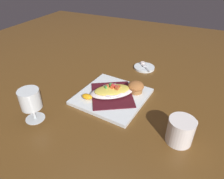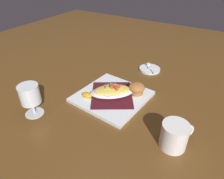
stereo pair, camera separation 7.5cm
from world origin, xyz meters
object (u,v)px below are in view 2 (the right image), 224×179
at_px(square_plate, 112,96).
at_px(spoon, 150,68).
at_px(stemmed_glass, 30,96).
at_px(creamer_cup_0, 148,65).
at_px(creamer_saucer, 150,69).
at_px(coffee_mug, 174,137).
at_px(orange_garnish, 87,95).
at_px(gratin_dish, 112,91).
at_px(muffin, 137,88).

xyz_separation_m(square_plate, spoon, (0.04, 0.33, 0.01)).
bearing_deg(stemmed_glass, creamer_cup_0, 68.82).
xyz_separation_m(creamer_saucer, spoon, (0.00, -0.00, 0.01)).
height_order(square_plate, coffee_mug, coffee_mug).
bearing_deg(orange_garnish, coffee_mug, -8.02).
height_order(stemmed_glass, creamer_cup_0, stemmed_glass).
xyz_separation_m(gratin_dish, spoon, (0.04, 0.33, -0.02)).
bearing_deg(coffee_mug, creamer_cup_0, 121.25).
xyz_separation_m(coffee_mug, creamer_cup_0, (-0.29, 0.48, -0.02)).
distance_m(gratin_dish, muffin, 0.11).
bearing_deg(stemmed_glass, spoon, 66.47).
height_order(creamer_saucer, creamer_cup_0, creamer_cup_0).
xyz_separation_m(muffin, coffee_mug, (0.23, -0.20, 0.00)).
height_order(square_plate, gratin_dish, gratin_dish).
bearing_deg(spoon, creamer_cup_0, 131.08).
bearing_deg(gratin_dish, coffee_mug, -21.70).
xyz_separation_m(muffin, spoon, (-0.04, 0.26, -0.02)).
height_order(orange_garnish, spoon, orange_garnish).
relative_size(orange_garnish, stemmed_glass, 0.48).
height_order(gratin_dish, stemmed_glass, stemmed_glass).
bearing_deg(spoon, square_plate, -97.62).
bearing_deg(creamer_cup_0, creamer_saucer, -48.92).
xyz_separation_m(square_plate, muffin, (0.09, 0.07, 0.03)).
bearing_deg(square_plate, muffin, 39.79).
height_order(coffee_mug, creamer_cup_0, coffee_mug).
relative_size(coffee_mug, creamer_cup_0, 4.56).
bearing_deg(muffin, creamer_cup_0, 102.09).
bearing_deg(creamer_saucer, spoon, -48.92).
relative_size(square_plate, gratin_dish, 1.35).
xyz_separation_m(muffin, creamer_cup_0, (-0.06, 0.29, -0.02)).
height_order(gratin_dish, muffin, same).
relative_size(muffin, coffee_mug, 0.67).
bearing_deg(muffin, spoon, 98.95).
height_order(gratin_dish, coffee_mug, coffee_mug).
height_order(coffee_mug, spoon, coffee_mug).
distance_m(square_plate, muffin, 0.12).
bearing_deg(creamer_cup_0, square_plate, -94.01).
distance_m(coffee_mug, creamer_cup_0, 0.57).
bearing_deg(creamer_cup_0, spoon, -48.92).
height_order(square_plate, spoon, spoon).
bearing_deg(spoon, creamer_saucer, 131.08).
distance_m(creamer_saucer, spoon, 0.01).
relative_size(stemmed_glass, creamer_saucer, 1.15).
height_order(coffee_mug, creamer_saucer, coffee_mug).
relative_size(square_plate, muffin, 3.95).
bearing_deg(square_plate, stemmed_glass, -129.58).
bearing_deg(muffin, gratin_dish, -140.22).
height_order(spoon, creamer_cup_0, creamer_cup_0).
distance_m(gratin_dish, creamer_saucer, 0.34).
bearing_deg(creamer_saucer, stemmed_glass, -113.22).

